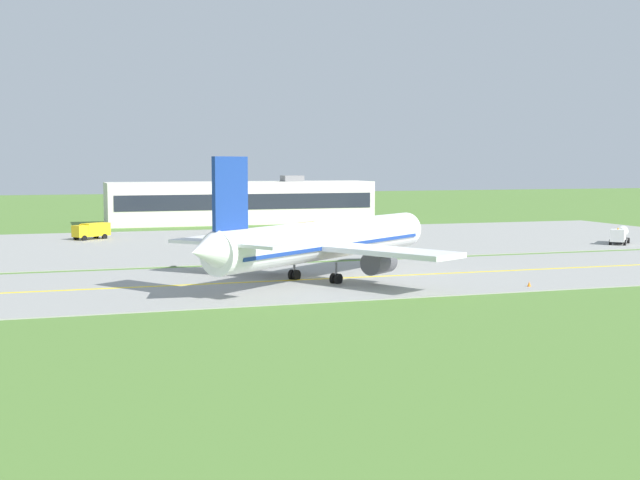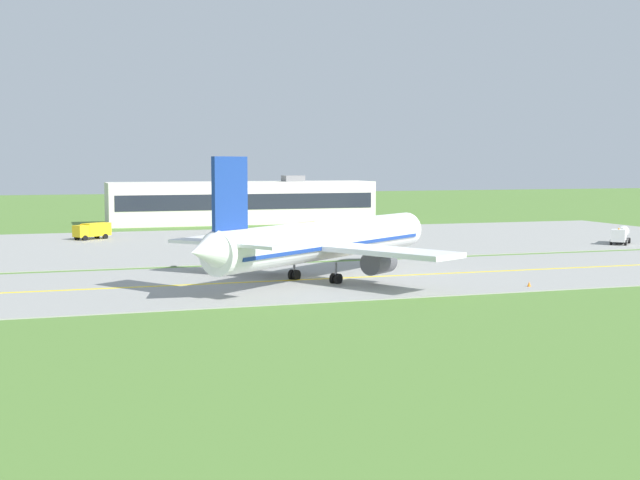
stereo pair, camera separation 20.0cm
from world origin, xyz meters
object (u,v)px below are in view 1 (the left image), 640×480
at_px(service_truck_baggage, 314,229).
at_px(service_truck_fuel, 383,237).
at_px(service_truck_pushback, 620,234).
at_px(service_truck_catering, 91,230).
at_px(airplane_lead, 323,241).

height_order(service_truck_baggage, service_truck_fuel, service_truck_baggage).
relative_size(service_truck_baggage, service_truck_pushback, 1.03).
xyz_separation_m(service_truck_catering, service_truck_pushback, (74.05, -32.12, 0.00)).
xyz_separation_m(service_truck_fuel, service_truck_catering, (-40.04, 22.66, 0.35)).
xyz_separation_m(airplane_lead, service_truck_catering, (-20.18, 55.19, -2.60)).
distance_m(service_truck_baggage, service_truck_fuel, 15.84).
distance_m(service_truck_baggage, service_truck_pushback, 46.65).
bearing_deg(service_truck_baggage, service_truck_fuel, -68.14).
bearing_deg(service_truck_baggage, airplane_lead, -106.48).
height_order(service_truck_baggage, service_truck_catering, same).
bearing_deg(service_truck_pushback, airplane_lead, -156.82).
height_order(airplane_lead, service_truck_pushback, airplane_lead).
relative_size(service_truck_fuel, service_truck_catering, 1.08).
height_order(airplane_lead, service_truck_catering, airplane_lead).
bearing_deg(service_truck_catering, airplane_lead, -69.91).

